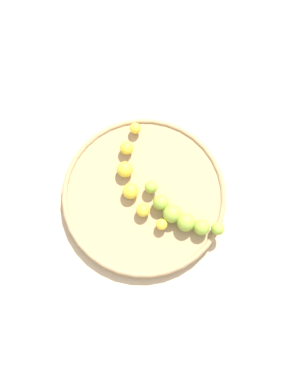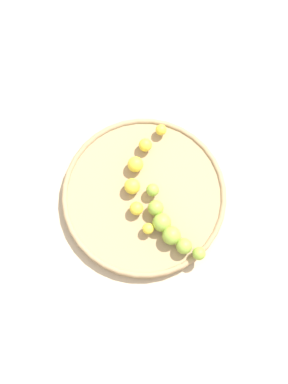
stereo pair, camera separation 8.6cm
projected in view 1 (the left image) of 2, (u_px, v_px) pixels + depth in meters
name	position (u px, v px, depth m)	size (l,w,h in m)	color
ground_plane	(144.00, 197.00, 0.90)	(2.40, 2.40, 0.00)	tan
fruit_bowl	(144.00, 196.00, 0.89)	(0.30, 0.30, 0.02)	#A08259
banana_yellow	(133.00, 179.00, 0.87)	(0.11, 0.19, 0.03)	yellow
banana_green	(181.00, 215.00, 0.85)	(0.07, 0.15, 0.03)	#8CAD38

